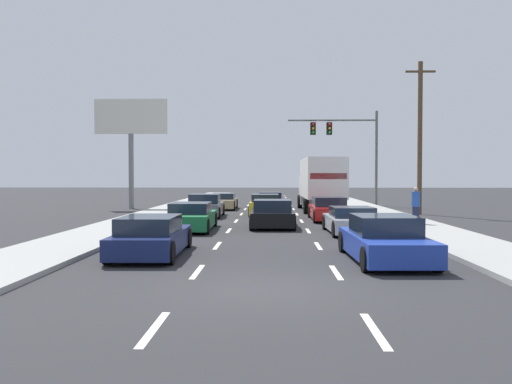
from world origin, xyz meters
The scene contains 19 objects.
ground_plane centered at (0.00, 25.00, 0.00)m, with size 140.00×140.00×0.00m, color #2B2B2D.
sidewalk_right centered at (6.69, 20.00, 0.07)m, with size 2.88×80.00×0.14m, color #9E9E99.
sidewalk_left centered at (-6.69, 20.00, 0.07)m, with size 2.88×80.00×0.14m, color #9E9E99.
lane_markings centered at (0.00, 22.03, 0.00)m, with size 3.54×62.00×0.01m.
car_tan centered at (-3.24, 26.89, 0.53)m, with size 1.84×4.19×1.12m.
car_gray centered at (-3.65, 19.78, 0.59)m, with size 1.99×4.25×1.32m.
car_green centered at (-3.36, 12.19, 0.56)m, with size 1.98×4.65×1.20m.
car_navy centered at (-3.42, 4.66, 0.56)m, with size 1.94×4.57×1.19m.
car_maroon centered at (0.06, 28.03, 0.53)m, with size 1.89×4.17×1.17m.
car_yellow centered at (-0.22, 20.94, 0.60)m, with size 1.87×4.06×1.27m.
car_black centered at (0.17, 13.69, 0.57)m, with size 2.02×4.37×1.27m.
box_truck centered at (3.39, 24.75, 2.00)m, with size 2.67×8.96×3.46m.
car_red centered at (3.18, 17.63, 0.57)m, with size 1.96×4.69×1.24m.
car_silver centered at (3.40, 11.05, 0.51)m, with size 2.04×4.26×1.10m.
car_blue centered at (3.27, 3.87, 0.57)m, with size 2.07×4.71×1.26m.
traffic_signal_mast centered at (5.55, 31.45, 5.36)m, with size 6.99×0.69×7.39m.
utility_pole_mid centered at (9.16, 22.17, 4.77)m, with size 1.80×0.28×9.26m.
roadside_billboard centered at (-9.85, 27.33, 5.73)m, with size 5.18×0.36×7.79m.
pedestrian_near_corner centered at (6.83, 14.16, 0.98)m, with size 0.38×0.38×1.68m.
Camera 1 is at (0.11, -11.29, 2.37)m, focal length 38.31 mm.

